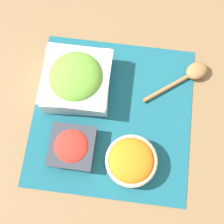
{
  "coord_description": "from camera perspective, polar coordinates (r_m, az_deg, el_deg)",
  "views": [
    {
      "loc": [
        0.03,
        -0.24,
        0.84
      ],
      "look_at": [
        0.0,
        0.0,
        0.03
      ],
      "focal_mm": 50.0,
      "sensor_mm": 36.0,
      "label": 1
    }
  ],
  "objects": [
    {
      "name": "carrot_bowl",
      "position": [
        0.82,
        3.54,
        -8.93
      ],
      "size": [
        0.14,
        0.14,
        0.06
      ],
      "color": "beige",
      "rests_on": "placemat"
    },
    {
      "name": "wooden_spoon",
      "position": [
        0.93,
        14.26,
        6.76
      ],
      "size": [
        0.19,
        0.15,
        0.03
      ],
      "color": "#9E7042",
      "rests_on": "placemat"
    },
    {
      "name": "tomato_bowl",
      "position": [
        0.83,
        -7.34,
        -6.35
      ],
      "size": [
        0.12,
        0.12,
        0.05
      ],
      "color": "#333842",
      "rests_on": "placemat"
    },
    {
      "name": "ground_plane",
      "position": [
        0.88,
        0.0,
        -0.65
      ],
      "size": [
        3.0,
        3.0,
        0.0
      ],
      "primitive_type": "plane",
      "color": "olive"
    },
    {
      "name": "lettuce_bowl",
      "position": [
        0.87,
        -6.53,
        5.96
      ],
      "size": [
        0.19,
        0.19,
        0.1
      ],
      "color": "white",
      "rests_on": "placemat"
    },
    {
      "name": "placemat",
      "position": [
        0.88,
        0.0,
        -0.61
      ],
      "size": [
        0.44,
        0.45,
        0.0
      ],
      "color": "#195B6B",
      "rests_on": "ground_plane"
    }
  ]
}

